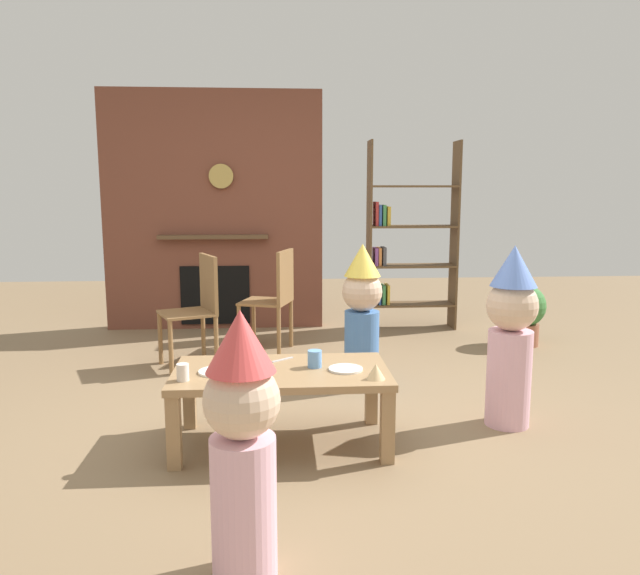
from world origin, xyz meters
name	(u,v)px	position (x,y,z in m)	size (l,w,h in m)	color
ground_plane	(301,414)	(0.00, 0.00, 0.00)	(12.00, 12.00, 0.00)	#846B4C
brick_fireplace_feature	(214,212)	(-0.78, 2.60, 1.19)	(2.20, 0.28, 2.40)	brown
bookshelf	(405,244)	(1.15, 2.40, 0.88)	(0.90, 0.28, 1.90)	brown
coffee_table	(281,381)	(-0.12, -0.45, 0.37)	(1.19, 0.64, 0.43)	#9E7A51
paper_cup_near_left	(246,357)	(-0.32, -0.34, 0.48)	(0.06, 0.06, 0.09)	silver
paper_cup_near_right	(183,372)	(-0.63, -0.61, 0.48)	(0.06, 0.06, 0.09)	silver
paper_cup_center	(248,351)	(-0.32, -0.19, 0.47)	(0.06, 0.06, 0.09)	silver
paper_cup_far_left	(315,359)	(0.06, -0.42, 0.48)	(0.08, 0.08, 0.10)	#669EE0
paper_plate_front	(217,371)	(-0.47, -0.48, 0.44)	(0.20, 0.20, 0.01)	white
paper_plate_rear	(346,369)	(0.23, -0.48, 0.44)	(0.19, 0.19, 0.01)	white
birthday_cake_slice	(376,371)	(0.37, -0.65, 0.47)	(0.10, 0.10, 0.08)	#EAC68C
table_fork	(283,360)	(-0.11, -0.26, 0.44)	(0.15, 0.02, 0.01)	silver
child_with_cone_hat	(242,439)	(-0.27, -1.63, 0.53)	(0.28, 0.28, 1.00)	#EAB2C6
child_in_pink	(511,332)	(1.25, -0.25, 0.58)	(0.30, 0.30, 1.09)	#EAB2C6
child_by_the_chairs	(362,312)	(0.46, 0.54, 0.55)	(0.29, 0.29, 1.04)	#4C7FC6
dining_chair_left	(198,304)	(-0.78, 1.16, 0.51)	(0.53, 0.53, 0.90)	olive
dining_chair_middle	(275,294)	(-0.16, 1.57, 0.51)	(0.50, 0.50, 0.90)	olive
potted_plant_tall	(524,312)	(2.11, 1.63, 0.31)	(0.39, 0.39, 0.56)	#9E5B42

